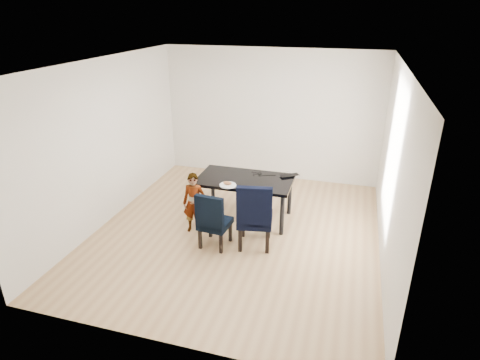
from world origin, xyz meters
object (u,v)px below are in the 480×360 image
(child, at_px, (194,203))
(plate, at_px, (228,185))
(chair_right, at_px, (255,214))
(laptop, at_px, (288,175))
(dining_table, at_px, (245,199))
(chair_left, at_px, (215,219))

(child, bearing_deg, plate, 25.76)
(chair_right, height_order, laptop, chair_right)
(child, bearing_deg, laptop, 30.16)
(dining_table, height_order, child, child)
(laptop, bearing_deg, chair_right, 41.70)
(dining_table, xyz_separation_m, laptop, (0.68, 0.35, 0.39))
(chair_right, distance_m, laptop, 1.19)
(plate, bearing_deg, laptop, 38.76)
(chair_left, xyz_separation_m, chair_right, (0.58, 0.18, 0.08))
(laptop, bearing_deg, chair_left, 22.62)
(laptop, bearing_deg, child, 3.27)
(dining_table, bearing_deg, chair_left, -102.15)
(chair_right, relative_size, laptop, 3.24)
(child, relative_size, plate, 3.70)
(child, xyz_separation_m, plate, (0.48, 0.30, 0.25))
(chair_right, bearing_deg, child, 163.23)
(dining_table, bearing_deg, laptop, 27.24)
(dining_table, distance_m, chair_right, 0.88)
(chair_left, relative_size, chair_right, 0.85)
(dining_table, distance_m, child, 0.94)
(dining_table, height_order, chair_right, chair_right)
(laptop, bearing_deg, dining_table, -6.03)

